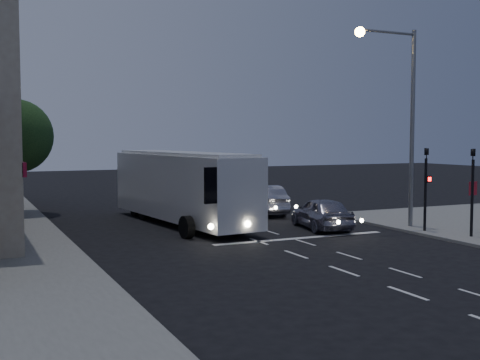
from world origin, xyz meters
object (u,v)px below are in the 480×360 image
car_sedan_a (263,200)px  car_sedan_c (202,187)px  tour_bus (182,185)px  streetlight (401,104)px  traffic_signal_side (473,181)px  traffic_signal_main (426,179)px  car_sedan_b (229,191)px  street_tree (15,133)px  regulatory_sign (472,198)px  car_suv (321,213)px

car_sedan_a → car_sedan_c: bearing=-79.7°
tour_bus → streetlight: size_ratio=1.30×
tour_bus → traffic_signal_side: size_ratio=2.86×
car_sedan_a → traffic_signal_main: 9.85m
traffic_signal_side → car_sedan_b: bearing=102.9°
street_tree → regulatory_sign: bearing=-41.1°
car_sedan_b → traffic_signal_side: traffic_signal_side is taller
regulatory_sign → streetlight: size_ratio=0.24×
car_sedan_b → regulatory_sign: bearing=102.4°
car_sedan_b → car_sedan_c: car_sedan_b is taller
tour_bus → car_sedan_a: tour_bus is taller
car_sedan_a → streetlight: size_ratio=0.54×
car_sedan_b → car_suv: bearing=83.4°
car_sedan_a → traffic_signal_main: (3.35, -9.12, 1.62)m
traffic_signal_main → traffic_signal_side: same height
streetlight → tour_bus: bearing=146.0°
car_sedan_c → traffic_signal_main: bearing=105.2°
car_sedan_b → regulatory_sign: (4.77, -15.54, 0.77)m
car_suv → regulatory_sign: size_ratio=1.98×
traffic_signal_main → streetlight: bearing=100.2°
car_suv → car_sedan_c: bearing=-81.7°
traffic_signal_main → regulatory_sign: traffic_signal_main is taller
street_tree → car_sedan_c: bearing=22.0°
streetlight → car_sedan_c: bearing=98.6°
tour_bus → streetlight: bearing=-40.3°
car_sedan_c → tour_bus: bearing=71.1°
car_sedan_a → car_sedan_c: (0.38, 10.32, -0.09)m
car_suv → regulatory_sign: regulatory_sign is taller
traffic_signal_main → streetlight: size_ratio=0.46×
car_sedan_b → traffic_signal_side: 17.00m
car_sedan_a → car_sedan_b: size_ratio=0.85×
car_sedan_b → streetlight: 14.27m
regulatory_sign → street_tree: (-17.51, 15.26, 2.90)m
car_sedan_c → car_sedan_b: bearing=95.4°
car_sedan_c → regulatory_sign: regulatory_sign is taller
car_sedan_c → streetlight: streetlight is taller
car_suv → tour_bus: bearing=-27.9°
tour_bus → regulatory_sign: bearing=-44.2°
traffic_signal_main → streetlight: streetlight is taller
tour_bus → car_sedan_c: size_ratio=2.30×
tour_bus → car_sedan_c: bearing=58.3°
traffic_signal_main → traffic_signal_side: size_ratio=1.00×
car_sedan_c → traffic_signal_side: bearing=106.3°
traffic_signal_side → streetlight: size_ratio=0.46×
car_suv → traffic_signal_main: traffic_signal_main is taller
tour_bus → street_tree: bearing=128.6°
car_sedan_a → regulatory_sign: bearing=128.9°
car_sedan_a → traffic_signal_side: (4.05, -11.10, 1.62)m
tour_bus → regulatory_sign: size_ratio=5.33×
car_sedan_b → tour_bus: bearing=47.2°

